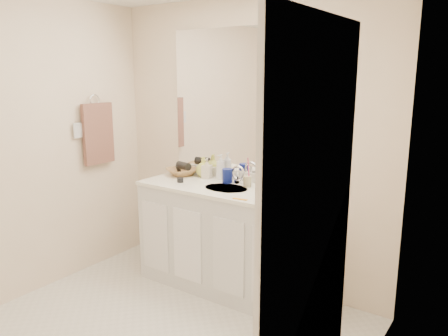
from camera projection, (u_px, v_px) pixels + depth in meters
wall_back at (246, 144)px, 3.69m from camera, size 2.60×0.02×2.40m
wall_left at (14, 151)px, 3.37m from camera, size 0.02×2.60×2.40m
wall_right at (341, 209)px, 1.93m from camera, size 0.02×2.60×2.40m
vanity_cabinet at (227, 240)px, 3.64m from camera, size 1.50×0.55×0.85m
countertop at (227, 189)px, 3.54m from camera, size 1.52×0.57×0.03m
backsplash at (244, 176)px, 3.74m from camera, size 1.52×0.03×0.08m
sink_basin at (226, 189)px, 3.53m from camera, size 0.37×0.37×0.02m
faucet at (238, 177)px, 3.66m from camera, size 0.02×0.02×0.11m
mirror at (246, 101)px, 3.61m from camera, size 1.48×0.01×1.20m
blue_mug at (227, 176)px, 3.68m from camera, size 0.10×0.10×0.12m
tan_cup at (247, 181)px, 3.55m from camera, size 0.07×0.07×0.09m
toothbrush at (249, 169)px, 3.52m from camera, size 0.01×0.04×0.19m
mouthwash_bottle at (283, 183)px, 3.35m from camera, size 0.09×0.09×0.16m
clear_pump_bottle at (299, 183)px, 3.37m from camera, size 0.07×0.07×0.15m
soap_dish at (267, 197)px, 3.25m from camera, size 0.10×0.08×0.01m
green_soap at (267, 194)px, 3.24m from camera, size 0.09×0.08×0.03m
orange_comb at (240, 199)px, 3.20m from camera, size 0.12×0.04×0.00m
dark_jar at (180, 180)px, 3.70m from camera, size 0.06×0.06×0.04m
soap_bottle_white at (221, 167)px, 3.81m from camera, size 0.09×0.09×0.22m
soap_bottle_cream at (207, 168)px, 3.83m from camera, size 0.10×0.10×0.18m
soap_bottle_yellow at (204, 167)px, 3.89m from camera, size 0.16×0.16×0.18m
wicker_basket at (182, 172)px, 3.96m from camera, size 0.35×0.35×0.07m
hair_dryer at (184, 166)px, 3.93m from camera, size 0.15×0.10×0.07m
towel_ring at (95, 100)px, 3.90m from camera, size 0.01×0.11×0.11m
hand_towel at (98, 134)px, 3.95m from camera, size 0.04×0.32×0.55m
switch_plate at (78, 130)px, 3.80m from camera, size 0.01×0.08×0.13m
door at (308, 275)px, 1.73m from camera, size 0.02×0.82×2.00m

